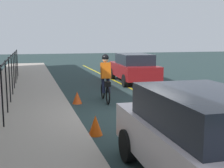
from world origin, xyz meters
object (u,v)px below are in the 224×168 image
object	(u,v)px
patrol_sedan	(133,68)
traffic_cone_near	(95,125)
parked_sedan_rear	(209,142)
cyclist_lead	(106,78)
traffic_cone_far	(77,98)

from	to	relation	value
patrol_sedan	traffic_cone_near	world-z (taller)	patrol_sedan
parked_sedan_rear	cyclist_lead	bearing A→B (deg)	-179.83
traffic_cone_near	traffic_cone_far	world-z (taller)	traffic_cone_near
patrol_sedan	traffic_cone_near	xyz separation A→B (m)	(-8.24, 3.98, -0.57)
parked_sedan_rear	traffic_cone_far	size ratio (longest dim) A/B	9.85
patrol_sedan	traffic_cone_far	distance (m)	5.96
traffic_cone_far	patrol_sedan	bearing A→B (deg)	-40.46
patrol_sedan	traffic_cone_near	distance (m)	9.16
cyclist_lead	traffic_cone_near	bearing A→B (deg)	165.54
traffic_cone_near	traffic_cone_far	distance (m)	3.73
patrol_sedan	traffic_cone_near	size ratio (longest dim) A/B	8.87
parked_sedan_rear	traffic_cone_far	xyz separation A→B (m)	(6.91, 0.96, -0.60)
patrol_sedan	traffic_cone_far	xyz separation A→B (m)	(-4.51, 3.84, -0.60)
patrol_sedan	parked_sedan_rear	world-z (taller)	same
cyclist_lead	traffic_cone_far	size ratio (longest dim) A/B	4.05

